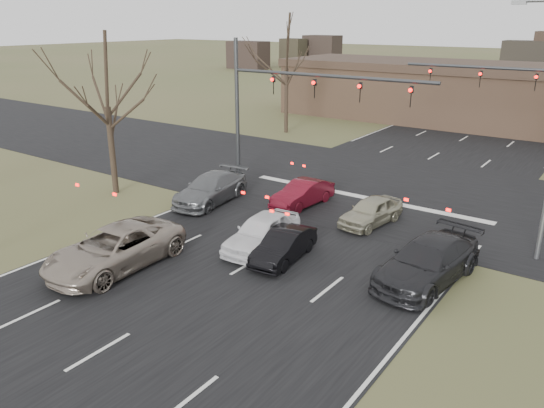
% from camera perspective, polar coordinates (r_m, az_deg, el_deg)
% --- Properties ---
extents(ground, '(360.00, 360.00, 0.00)m').
position_cam_1_polar(ground, '(18.65, -8.26, -9.75)').
color(ground, '#4B532C').
rests_on(ground, ground).
extents(road_main, '(14.00, 300.00, 0.02)m').
position_cam_1_polar(road_main, '(73.11, 26.41, 10.25)').
color(road_main, black).
rests_on(road_main, ground).
extents(road_cross, '(200.00, 14.00, 0.02)m').
position_cam_1_polar(road_cross, '(30.37, 11.44, 1.69)').
color(road_cross, black).
rests_on(road_cross, ground).
extents(building, '(42.40, 10.40, 5.30)m').
position_cam_1_polar(building, '(50.94, 24.70, 10.42)').
color(building, '#835F46').
rests_on(building, ground).
extents(mast_arm_near, '(12.12, 0.24, 8.00)m').
position_cam_1_polar(mast_arm_near, '(30.03, 1.16, 11.77)').
color(mast_arm_near, '#383A3D').
rests_on(mast_arm_near, ground).
extents(mast_arm_far, '(11.12, 0.24, 8.00)m').
position_cam_1_polar(mast_arm_far, '(35.27, 26.92, 10.78)').
color(mast_arm_far, '#383A3D').
rests_on(mast_arm_far, ground).
extents(tree_left_near, '(5.10, 5.10, 8.50)m').
position_cam_1_polar(tree_left_near, '(29.07, -17.65, 13.62)').
color(tree_left_near, black).
rests_on(tree_left_near, ground).
extents(tree_left_far, '(5.70, 5.70, 9.50)m').
position_cam_1_polar(tree_left_far, '(44.10, 1.60, 17.12)').
color(tree_left_far, black).
rests_on(tree_left_far, ground).
extents(car_silver_suv, '(2.79, 5.73, 1.57)m').
position_cam_1_polar(car_silver_suv, '(20.98, -16.56, -4.60)').
color(car_silver_suv, gray).
rests_on(car_silver_suv, ground).
extents(car_white_sedan, '(2.04, 4.38, 1.45)m').
position_cam_1_polar(car_white_sedan, '(21.78, -1.08, -3.02)').
color(car_white_sedan, white).
rests_on(car_white_sedan, ground).
extents(car_black_hatch, '(1.65, 3.74, 1.19)m').
position_cam_1_polar(car_black_hatch, '(20.82, 1.27, -4.49)').
color(car_black_hatch, black).
rests_on(car_black_hatch, ground).
extents(car_charcoal_sedan, '(2.86, 5.54, 1.54)m').
position_cam_1_polar(car_charcoal_sedan, '(19.91, 16.42, -5.95)').
color(car_charcoal_sedan, black).
rests_on(car_charcoal_sedan, ground).
extents(car_grey_ahead, '(2.60, 5.17, 1.44)m').
position_cam_1_polar(car_grey_ahead, '(27.53, -6.62, 1.66)').
color(car_grey_ahead, slate).
rests_on(car_grey_ahead, ground).
extents(car_red_ahead, '(1.71, 3.96, 1.27)m').
position_cam_1_polar(car_red_ahead, '(26.88, 3.31, 1.13)').
color(car_red_ahead, '#540C18').
rests_on(car_red_ahead, ground).
extents(car_silver_ahead, '(2.00, 3.91, 1.27)m').
position_cam_1_polar(car_silver_ahead, '(24.79, 10.61, -0.76)').
color(car_silver_ahead, '#A39F84').
rests_on(car_silver_ahead, ground).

